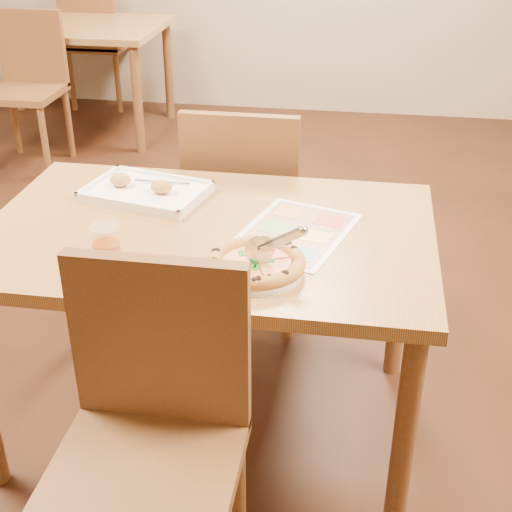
# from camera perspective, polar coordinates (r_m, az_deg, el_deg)

# --- Properties ---
(room) EXTENTS (7.00, 7.00, 7.00)m
(room) POSITION_cam_1_polar(r_m,az_deg,el_deg) (1.87, -4.57, 19.75)
(room) COLOR #33180E
(room) RESTS_ON ground
(dining_table) EXTENTS (1.30, 0.85, 0.72)m
(dining_table) POSITION_cam_1_polar(r_m,az_deg,el_deg) (2.10, -3.82, 0.14)
(dining_table) COLOR #A17D40
(dining_table) RESTS_ON ground
(chair_near) EXTENTS (0.42, 0.42, 0.47)m
(chair_near) POSITION_cam_1_polar(r_m,az_deg,el_deg) (1.66, -8.34, -11.83)
(chair_near) COLOR brown
(chair_near) RESTS_ON ground
(chair_far) EXTENTS (0.42, 0.42, 0.47)m
(chair_far) POSITION_cam_1_polar(r_m,az_deg,el_deg) (2.66, -0.95, 5.00)
(chair_far) COLOR brown
(chair_far) RESTS_ON ground
(bg_table) EXTENTS (1.30, 0.85, 0.72)m
(bg_table) POSITION_cam_1_polar(r_m,az_deg,el_deg) (5.12, -15.01, 16.58)
(bg_table) COLOR #A17D40
(bg_table) RESTS_ON ground
(bg_chair_near) EXTENTS (0.42, 0.42, 0.47)m
(bg_chair_near) POSITION_cam_1_polar(r_m,az_deg,el_deg) (4.61, -17.82, 14.01)
(bg_chair_near) COLOR brown
(bg_chair_near) RESTS_ON ground
(bg_chair_far) EXTENTS (0.42, 0.42, 0.47)m
(bg_chair_far) POSITION_cam_1_polar(r_m,az_deg,el_deg) (5.59, -12.88, 17.07)
(bg_chair_far) COLOR brown
(bg_chair_far) RESTS_ON ground
(plate) EXTENTS (0.29, 0.29, 0.01)m
(plate) POSITION_cam_1_polar(r_m,az_deg,el_deg) (1.83, 0.00, -1.20)
(plate) COLOR silver
(plate) RESTS_ON dining_table
(pizza) EXTENTS (0.26, 0.26, 0.04)m
(pizza) POSITION_cam_1_polar(r_m,az_deg,el_deg) (1.83, 0.04, -0.53)
(pizza) COLOR #CB8B45
(pizza) RESTS_ON plate
(pizza_cutter) EXTENTS (0.15, 0.07, 0.09)m
(pizza_cutter) POSITION_cam_1_polar(r_m,az_deg,el_deg) (1.80, 1.48, 1.02)
(pizza_cutter) COLOR silver
(pizza_cutter) RESTS_ON pizza
(appetizer_tray) EXTENTS (0.41, 0.33, 0.06)m
(appetizer_tray) POSITION_cam_1_polar(r_m,az_deg,el_deg) (2.29, -8.84, 5.10)
(appetizer_tray) COLOR white
(appetizer_tray) RESTS_ON dining_table
(glass_tumbler) EXTENTS (0.08, 0.08, 0.10)m
(glass_tumbler) POSITION_cam_1_polar(r_m,az_deg,el_deg) (1.91, -11.87, 0.77)
(glass_tumbler) COLOR #90360B
(glass_tumbler) RESTS_ON dining_table
(menu) EXTENTS (0.38, 0.46, 0.00)m
(menu) POSITION_cam_1_polar(r_m,az_deg,el_deg) (2.03, 3.08, 1.90)
(menu) COLOR white
(menu) RESTS_ON dining_table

